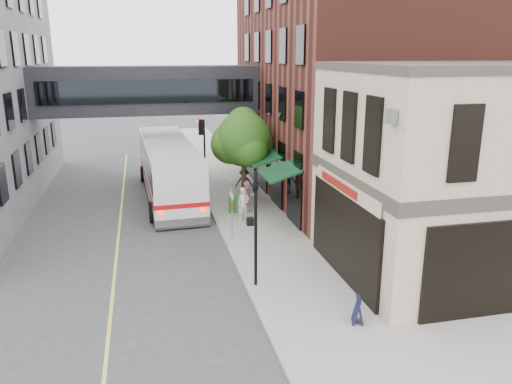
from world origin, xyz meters
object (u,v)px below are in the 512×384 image
pedestrian_b (248,197)px  bus (169,166)px  pedestrian_c (244,183)px  pedestrian_a (244,204)px  newspaper_box (233,204)px  sandwich_board (358,310)px

pedestrian_b → bus: bearing=121.6°
pedestrian_c → pedestrian_b: bearing=-87.4°
bus → pedestrian_c: bus is taller
pedestrian_a → newspaper_box: pedestrian_a is taller
pedestrian_a → sandwich_board: pedestrian_a is taller
bus → sandwich_board: bearing=-73.4°
bus → pedestrian_b: 6.25m
pedestrian_c → newspaper_box: (-1.28, -3.04, -0.41)m
newspaper_box → sandwich_board: bearing=-70.8°
bus → pedestrian_a: 7.05m
pedestrian_a → sandwich_board: (1.58, -11.14, -0.44)m
pedestrian_c → sandwich_board: size_ratio=1.90×
pedestrian_b → sandwich_board: (1.07, -12.49, -0.43)m
pedestrian_c → newspaper_box: pedestrian_c is taller
bus → pedestrian_c: bearing=-17.7°
pedestrian_a → newspaper_box: bearing=88.5°
bus → sandwich_board: (5.13, -17.16, -1.35)m
pedestrian_c → sandwich_board: (0.61, -15.72, -0.41)m
newspaper_box → sandwich_board: (1.89, -12.68, -0.00)m
bus → newspaper_box: 5.69m
bus → pedestrian_a: (3.55, -6.02, -0.91)m
bus → newspaper_box: bearing=-54.1°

